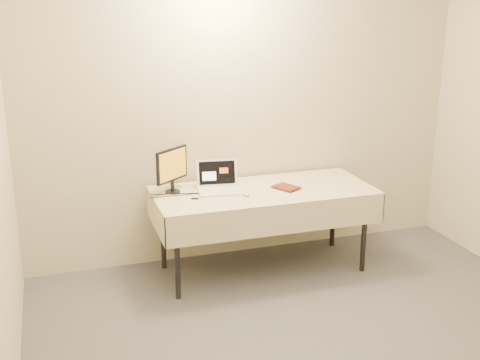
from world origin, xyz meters
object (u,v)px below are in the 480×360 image
object	(u,v)px
table	(263,196)
laptop	(218,184)
book	(280,179)
monitor	(172,167)

from	to	relation	value
table	laptop	bearing A→B (deg)	164.94
table	book	distance (m)	0.22
laptop	book	bearing A→B (deg)	-11.81
monitor	table	bearing A→B (deg)	-50.83
laptop	book	size ratio (longest dim) A/B	1.82
laptop	monitor	size ratio (longest dim) A/B	1.02
table	monitor	distance (m)	0.81
table	book	world-z (taller)	book
table	laptop	size ratio (longest dim) A/B	4.83
laptop	book	xyz separation A→B (m)	(0.49, -0.17, 0.05)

